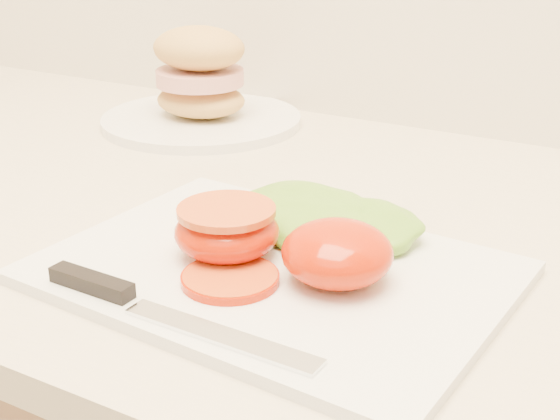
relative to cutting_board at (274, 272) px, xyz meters
The scene contains 8 objects.
cutting_board is the anchor object (origin of this frame).
tomato_half_dome 0.06m from the cutting_board, ahead, with size 0.09×0.09×0.05m, color red.
tomato_half_cut 0.05m from the cutting_board, behind, with size 0.09×0.09×0.04m.
tomato_slice_0 0.04m from the cutting_board, 111.20° to the right, with size 0.07×0.07×0.01m, color orange.
lettuce_leaf_0 0.08m from the cutting_board, 97.35° to the left, with size 0.15×0.10×0.03m, color #75B931.
lettuce_leaf_1 0.09m from the cutting_board, 65.48° to the left, with size 0.12×0.08×0.03m, color #75B931.
knife 0.12m from the cutting_board, 116.50° to the right, with size 0.23×0.03×0.01m.
sandwich_plate 0.45m from the cutting_board, 132.27° to the left, with size 0.26×0.26×0.13m.
Camera 1 is at (-0.16, 1.07, 1.22)m, focal length 50.00 mm.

